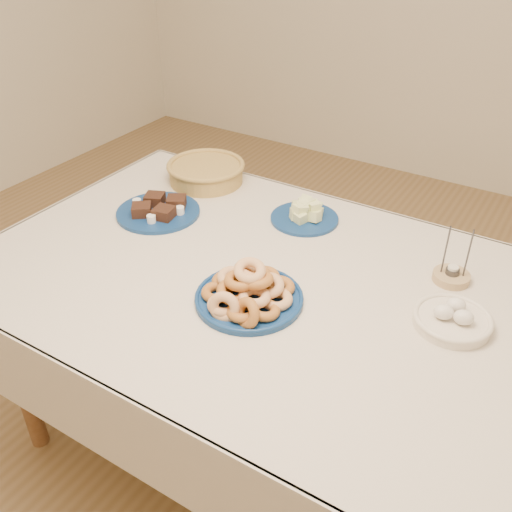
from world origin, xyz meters
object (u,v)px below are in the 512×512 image
Objects in this scene: melon_plate at (305,214)px; egg_bowl at (452,319)px; donut_platter at (248,292)px; brownie_plate at (159,210)px; candle_holder at (451,276)px; wicker_basket at (206,172)px; dining_table at (265,306)px.

melon_plate is 0.63m from egg_bowl.
egg_bowl is (0.49, 0.19, -0.01)m from donut_platter.
candle_holder is at bearing 8.27° from brownie_plate.
melon_plate reaches higher than egg_bowl.
candle_holder reaches higher than melon_plate.
wicker_basket is 2.11× the size of candle_holder.
egg_bowl is at bearing -26.26° from melon_plate.
brownie_plate is 0.96m from candle_holder.
melon_plate is at bearing 99.10° from dining_table.
donut_platter reaches higher than dining_table.
dining_table is at bearing -172.31° from egg_bowl.
melon_plate is 0.52m from candle_holder.
donut_platter is 1.20× the size of egg_bowl.
dining_table is 4.69× the size of wicker_basket.
donut_platter reaches higher than wicker_basket.
candle_holder is at bearing 30.00° from dining_table.
brownie_plate is 1.01m from egg_bowl.
donut_platter is at bearing -138.17° from candle_holder.
dining_table is 0.53m from brownie_plate.
egg_bowl is (0.51, 0.07, 0.13)m from dining_table.
egg_bowl is (0.57, -0.28, -0.00)m from melon_plate.
egg_bowl is (0.06, -0.19, 0.00)m from candle_holder.
egg_bowl is (1.02, -0.34, -0.02)m from wicker_basket.
brownie_plate is at bearing -153.00° from melon_plate.
donut_platter reaches higher than brownie_plate.
melon_plate is 0.69× the size of wicker_basket.
egg_bowl is at bearing -73.69° from candle_holder.
melon_plate reaches higher than wicker_basket.
candle_holder is at bearing 41.83° from donut_platter.
candle_holder is (0.45, 0.26, 0.12)m from dining_table.
candle_holder is 0.20m from egg_bowl.
brownie_plate is at bearing -88.01° from wicker_basket.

